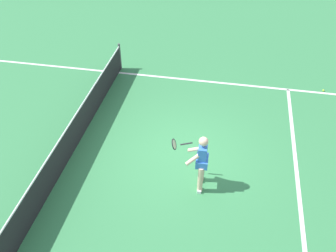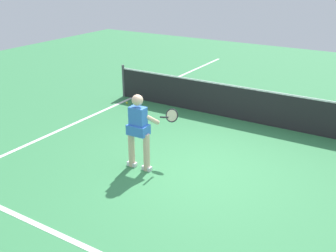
# 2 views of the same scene
# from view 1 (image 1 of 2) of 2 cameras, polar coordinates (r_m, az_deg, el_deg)

# --- Properties ---
(ground_plane) EXTENTS (26.89, 26.89, 0.00)m
(ground_plane) POSITION_cam_1_polar(r_m,az_deg,el_deg) (10.30, 2.41, -4.34)
(ground_plane) COLOR #38844C
(service_line_marking) EXTENTS (7.69, 0.10, 0.01)m
(service_line_marking) POSITION_cam_1_polar(r_m,az_deg,el_deg) (10.44, 18.78, -6.18)
(service_line_marking) COLOR white
(service_line_marking) RESTS_ON ground
(sideline_right_marking) EXTENTS (0.10, 18.68, 0.01)m
(sideline_right_marking) POSITION_cam_1_polar(r_m,az_deg,el_deg) (13.36, 4.99, 6.80)
(sideline_right_marking) COLOR white
(sideline_right_marking) RESTS_ON ground
(court_net) EXTENTS (8.37, 0.08, 0.99)m
(court_net) POSITION_cam_1_polar(r_m,az_deg,el_deg) (10.71, -13.54, -0.36)
(court_net) COLOR #4C4C51
(court_net) RESTS_ON ground
(tennis_player) EXTENTS (0.77, 0.94, 1.55)m
(tennis_player) POSITION_cam_1_polar(r_m,az_deg,el_deg) (8.94, 4.98, -5.16)
(tennis_player) COLOR beige
(tennis_player) RESTS_ON ground
(tennis_ball_near) EXTENTS (0.07, 0.07, 0.07)m
(tennis_ball_near) POSITION_cam_1_polar(r_m,az_deg,el_deg) (13.77, 22.37, 4.97)
(tennis_ball_near) COLOR #D1E533
(tennis_ball_near) RESTS_ON ground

